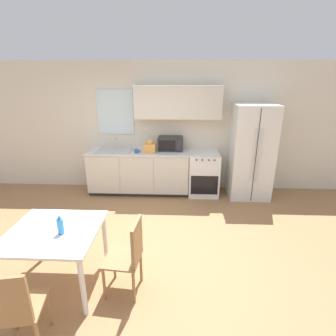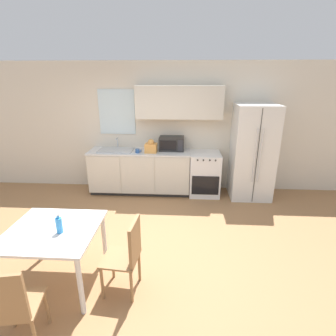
{
  "view_description": "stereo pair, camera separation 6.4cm",
  "coord_description": "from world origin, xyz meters",
  "px_view_note": "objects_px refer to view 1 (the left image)",
  "views": [
    {
      "loc": [
        0.64,
        -3.28,
        2.41
      ],
      "look_at": [
        0.47,
        0.57,
        1.05
      ],
      "focal_mm": 28.0,
      "sensor_mm": 36.0,
      "label": 1
    },
    {
      "loc": [
        0.7,
        -3.28,
        2.41
      ],
      "look_at": [
        0.47,
        0.57,
        1.05
      ],
      "focal_mm": 28.0,
      "sensor_mm": 36.0,
      "label": 2
    }
  ],
  "objects_px": {
    "oven_range": "(203,173)",
    "dining_chair_near": "(14,308)",
    "drink_bottle": "(60,226)",
    "refrigerator": "(251,152)",
    "dining_chair_side": "(130,252)",
    "microwave": "(170,144)",
    "dining_table": "(55,238)",
    "coffee_mug": "(137,151)"
  },
  "relations": [
    {
      "from": "oven_range",
      "to": "coffee_mug",
      "type": "distance_m",
      "value": 1.48
    },
    {
      "from": "refrigerator",
      "to": "dining_chair_near",
      "type": "bearing_deg",
      "value": -128.98
    },
    {
      "from": "oven_range",
      "to": "drink_bottle",
      "type": "bearing_deg",
      "value": -123.31
    },
    {
      "from": "oven_range",
      "to": "drink_bottle",
      "type": "relative_size",
      "value": 3.83
    },
    {
      "from": "microwave",
      "to": "dining_chair_side",
      "type": "height_order",
      "value": "microwave"
    },
    {
      "from": "oven_range",
      "to": "dining_chair_side",
      "type": "distance_m",
      "value": 2.98
    },
    {
      "from": "oven_range",
      "to": "dining_chair_side",
      "type": "relative_size",
      "value": 0.97
    },
    {
      "from": "microwave",
      "to": "dining_chair_side",
      "type": "xyz_separation_m",
      "value": [
        -0.35,
        -2.91,
        -0.53
      ]
    },
    {
      "from": "coffee_mug",
      "to": "microwave",
      "type": "bearing_deg",
      "value": 20.78
    },
    {
      "from": "coffee_mug",
      "to": "dining_chair_near",
      "type": "distance_m",
      "value": 3.5
    },
    {
      "from": "coffee_mug",
      "to": "dining_table",
      "type": "bearing_deg",
      "value": -102.27
    },
    {
      "from": "refrigerator",
      "to": "dining_chair_side",
      "type": "distance_m",
      "value": 3.42
    },
    {
      "from": "refrigerator",
      "to": "coffee_mug",
      "type": "distance_m",
      "value": 2.32
    },
    {
      "from": "coffee_mug",
      "to": "dining_table",
      "type": "relative_size",
      "value": 0.12
    },
    {
      "from": "microwave",
      "to": "dining_chair_near",
      "type": "bearing_deg",
      "value": -108.2
    },
    {
      "from": "dining_chair_near",
      "to": "dining_table",
      "type": "bearing_deg",
      "value": 80.49
    },
    {
      "from": "microwave",
      "to": "dining_table",
      "type": "distance_m",
      "value": 3.12
    },
    {
      "from": "dining_table",
      "to": "drink_bottle",
      "type": "xyz_separation_m",
      "value": [
        0.12,
        -0.06,
        0.2
      ]
    },
    {
      "from": "microwave",
      "to": "coffee_mug",
      "type": "bearing_deg",
      "value": -159.22
    },
    {
      "from": "oven_range",
      "to": "dining_chair_near",
      "type": "bearing_deg",
      "value": -118.24
    },
    {
      "from": "oven_range",
      "to": "dining_chair_near",
      "type": "relative_size",
      "value": 0.97
    },
    {
      "from": "dining_table",
      "to": "microwave",
      "type": "bearing_deg",
      "value": 66.44
    },
    {
      "from": "dining_chair_near",
      "to": "dining_chair_side",
      "type": "distance_m",
      "value": 1.17
    },
    {
      "from": "oven_range",
      "to": "microwave",
      "type": "bearing_deg",
      "value": 170.49
    },
    {
      "from": "dining_chair_side",
      "to": "dining_table",
      "type": "bearing_deg",
      "value": 90.5
    },
    {
      "from": "oven_range",
      "to": "coffee_mug",
      "type": "xyz_separation_m",
      "value": [
        -1.38,
        -0.14,
        0.52
      ]
    },
    {
      "from": "microwave",
      "to": "dining_table",
      "type": "relative_size",
      "value": 0.51
    },
    {
      "from": "coffee_mug",
      "to": "drink_bottle",
      "type": "distance_m",
      "value": 2.67
    },
    {
      "from": "dining_table",
      "to": "drink_bottle",
      "type": "height_order",
      "value": "drink_bottle"
    },
    {
      "from": "microwave",
      "to": "dining_chair_side",
      "type": "distance_m",
      "value": 2.98
    },
    {
      "from": "dining_chair_side",
      "to": "dining_chair_near",
      "type": "bearing_deg",
      "value": 137.58
    },
    {
      "from": "coffee_mug",
      "to": "dining_chair_near",
      "type": "relative_size",
      "value": 0.13
    },
    {
      "from": "refrigerator",
      "to": "drink_bottle",
      "type": "relative_size",
      "value": 8.05
    },
    {
      "from": "dining_chair_side",
      "to": "drink_bottle",
      "type": "bearing_deg",
      "value": 93.91
    },
    {
      "from": "oven_range",
      "to": "microwave",
      "type": "distance_m",
      "value": 0.94
    },
    {
      "from": "oven_range",
      "to": "drink_bottle",
      "type": "distance_m",
      "value": 3.34
    },
    {
      "from": "drink_bottle",
      "to": "refrigerator",
      "type": "bearing_deg",
      "value": 44.68
    },
    {
      "from": "refrigerator",
      "to": "coffee_mug",
      "type": "height_order",
      "value": "refrigerator"
    },
    {
      "from": "microwave",
      "to": "oven_range",
      "type": "bearing_deg",
      "value": -9.51
    },
    {
      "from": "dining_chair_side",
      "to": "drink_bottle",
      "type": "height_order",
      "value": "drink_bottle"
    },
    {
      "from": "dining_table",
      "to": "dining_chair_near",
      "type": "xyz_separation_m",
      "value": [
        0.02,
        -0.86,
        -0.11
      ]
    },
    {
      "from": "refrigerator",
      "to": "microwave",
      "type": "height_order",
      "value": "refrigerator"
    }
  ]
}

